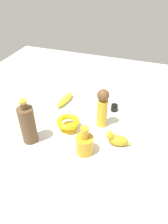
{
  "coord_description": "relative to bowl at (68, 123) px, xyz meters",
  "views": [
    {
      "loc": [
        -0.87,
        -0.3,
        0.79
      ],
      "look_at": [
        0.0,
        0.0,
        0.09
      ],
      "focal_mm": 33.49,
      "sensor_mm": 36.0,
      "label": 1
    }
  ],
  "objects": [
    {
      "name": "ground",
      "position": [
        0.07,
        -0.07,
        -0.04
      ],
      "size": [
        2.0,
        2.0,
        0.0
      ],
      "primitive_type": "plane",
      "color": "silver"
    },
    {
      "name": "bowl",
      "position": [
        0.0,
        0.0,
        0.0
      ],
      "size": [
        0.13,
        0.13,
        0.07
      ],
      "color": "yellow",
      "rests_on": "ground"
    },
    {
      "name": "nail_polish_jar",
      "position": [
        0.25,
        -0.21,
        -0.02
      ],
      "size": [
        0.04,
        0.04,
        0.04
      ],
      "color": "black",
      "rests_on": "ground"
    },
    {
      "name": "bottle_short",
      "position": [
        -0.13,
        -0.14,
        0.01
      ],
      "size": [
        0.09,
        0.09,
        0.16
      ],
      "color": "#BF8F21",
      "rests_on": "ground"
    },
    {
      "name": "cat_figurine",
      "position": [
        -0.03,
        -0.28,
        -0.01
      ],
      "size": [
        0.06,
        0.13,
        0.08
      ],
      "color": "#B49820",
      "rests_on": "ground"
    },
    {
      "name": "banana",
      "position": [
        0.23,
        0.12,
        -0.02
      ],
      "size": [
        0.19,
        0.08,
        0.05
      ],
      "primitive_type": "ellipsoid",
      "rotation": [
        0.0,
        0.0,
        2.97
      ],
      "color": "yellow",
      "rests_on": "ground"
    },
    {
      "name": "bottle_tall",
      "position": [
        -0.15,
        0.15,
        0.07
      ],
      "size": [
        0.08,
        0.08,
        0.25
      ],
      "color": "brown",
      "rests_on": "ground"
    },
    {
      "name": "person_figure_adult",
      "position": [
        0.09,
        -0.17,
        0.08
      ],
      "size": [
        0.08,
        0.08,
        0.24
      ],
      "color": "gold",
      "rests_on": "ground"
    }
  ]
}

